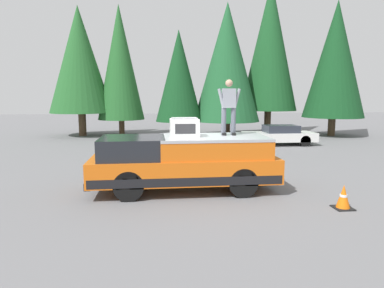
{
  "coord_description": "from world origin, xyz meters",
  "views": [
    {
      "loc": [
        -10.29,
        1.5,
        2.86
      ],
      "look_at": [
        0.28,
        0.3,
        1.35
      ],
      "focal_mm": 32.01,
      "sensor_mm": 36.0,
      "label": 1
    }
  ],
  "objects": [
    {
      "name": "ground_plane",
      "position": [
        0.0,
        0.0,
        0.0
      ],
      "size": [
        90.0,
        90.0,
        0.0
      ],
      "primitive_type": "plane",
      "color": "slate"
    },
    {
      "name": "pickup_truck",
      "position": [
        -0.22,
        0.6,
        0.87
      ],
      "size": [
        2.01,
        5.54,
        1.65
      ],
      "color": "orange",
      "rests_on": "ground"
    },
    {
      "name": "compressor_unit",
      "position": [
        -0.21,
        0.59,
        1.93
      ],
      "size": [
        0.65,
        0.84,
        0.56
      ],
      "color": "white",
      "rests_on": "pickup_truck"
    },
    {
      "name": "person_on_truck_bed",
      "position": [
        0.01,
        -0.8,
        2.55
      ],
      "size": [
        0.29,
        0.72,
        1.69
      ],
      "color": "#4C515B",
      "rests_on": "pickup_truck"
    },
    {
      "name": "parked_car_white",
      "position": [
        8.79,
        -5.78,
        0.58
      ],
      "size": [
        1.64,
        4.1,
        1.16
      ],
      "color": "white",
      "rests_on": "ground"
    },
    {
      "name": "traffic_cone",
      "position": [
        -2.36,
        -3.28,
        0.29
      ],
      "size": [
        0.47,
        0.47,
        0.62
      ],
      "color": "black",
      "rests_on": "ground"
    },
    {
      "name": "conifer_far_left",
      "position": [
        12.87,
        -11.2,
        5.33
      ],
      "size": [
        4.2,
        4.2,
        9.36
      ],
      "color": "#4C3826",
      "rests_on": "ground"
    },
    {
      "name": "conifer_left",
      "position": [
        14.94,
        -7.15,
        6.47
      ],
      "size": [
        4.17,
        4.17,
        11.21
      ],
      "color": "#4C3826",
      "rests_on": "ground"
    },
    {
      "name": "conifer_center_left",
      "position": [
        13.89,
        -3.72,
        5.15
      ],
      "size": [
        4.71,
        4.71,
        9.27
      ],
      "color": "#4C3826",
      "rests_on": "ground"
    },
    {
      "name": "conifer_center_right",
      "position": [
        13.52,
        -0.3,
        4.17
      ],
      "size": [
        3.23,
        3.23,
        7.28
      ],
      "color": "#4C3826",
      "rests_on": "ground"
    },
    {
      "name": "conifer_right",
      "position": [
        14.92,
        3.79,
        5.16
      ],
      "size": [
        3.31,
        3.31,
        9.18
      ],
      "color": "#4C3826",
      "rests_on": "ground"
    },
    {
      "name": "conifer_far_right",
      "position": [
        14.89,
        6.55,
        5.32
      ],
      "size": [
        4.35,
        4.35,
        9.02
      ],
      "color": "#4C3826",
      "rests_on": "ground"
    }
  ]
}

